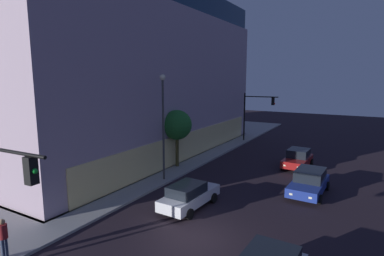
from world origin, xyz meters
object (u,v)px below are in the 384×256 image
object	(u,v)px
sidewalk_tree	(177,125)
modern_building	(95,74)
traffic_light_far_corner	(255,109)
car_white	(189,195)
pedestrian_waiting	(3,235)
car_blue	(309,182)
street_lamp_sidewalk	(163,114)
car_red	(298,158)

from	to	relation	value
sidewalk_tree	modern_building	bearing A→B (deg)	77.43
traffic_light_far_corner	car_white	xyz separation A→B (m)	(-20.82, -2.90, -3.27)
pedestrian_waiting	car_blue	size ratio (longest dim) A/B	0.37
modern_building	sidewalk_tree	distance (m)	13.68
car_blue	street_lamp_sidewalk	bearing A→B (deg)	105.37
sidewalk_tree	pedestrian_waiting	size ratio (longest dim) A/B	2.80
street_lamp_sidewalk	sidewalk_tree	xyz separation A→B (m)	(3.50, 1.03, -1.35)
car_blue	pedestrian_waiting	bearing A→B (deg)	146.18
pedestrian_waiting	car_red	size ratio (longest dim) A/B	0.42
modern_building	car_blue	size ratio (longest dim) A/B	6.60
car_blue	car_red	size ratio (longest dim) A/B	1.12
modern_building	car_white	bearing A→B (deg)	-118.48
traffic_light_far_corner	car_blue	size ratio (longest dim) A/B	1.24
traffic_light_far_corner	pedestrian_waiting	bearing A→B (deg)	177.76
street_lamp_sidewalk	car_red	bearing A→B (deg)	-42.79
traffic_light_far_corner	car_red	distance (m)	11.51
modern_building	traffic_light_far_corner	bearing A→B (deg)	-53.32
sidewalk_tree	car_red	distance (m)	11.02
traffic_light_far_corner	sidewalk_tree	xyz separation A→B (m)	(-13.96, 2.31, -0.28)
street_lamp_sidewalk	pedestrian_waiting	size ratio (longest dim) A/B	4.49
sidewalk_tree	car_white	size ratio (longest dim) A/B	1.08
traffic_light_far_corner	street_lamp_sidewalk	bearing A→B (deg)	175.79
car_red	modern_building	bearing A→B (deg)	96.51
pedestrian_waiting	car_white	world-z (taller)	pedestrian_waiting
car_red	traffic_light_far_corner	bearing A→B (deg)	38.49
pedestrian_waiting	car_red	world-z (taller)	pedestrian_waiting
sidewalk_tree	traffic_light_far_corner	bearing A→B (deg)	-9.40
sidewalk_tree	street_lamp_sidewalk	bearing A→B (deg)	-163.69
modern_building	street_lamp_sidewalk	size ratio (longest dim) A/B	3.94
sidewalk_tree	car_blue	distance (m)	11.53
street_lamp_sidewalk	pedestrian_waiting	world-z (taller)	street_lamp_sidewalk
pedestrian_waiting	street_lamp_sidewalk	bearing A→B (deg)	0.60
traffic_light_far_corner	car_blue	distance (m)	17.43
car_red	car_blue	bearing A→B (deg)	-162.19
street_lamp_sidewalk	sidewalk_tree	distance (m)	3.89
car_blue	car_white	bearing A→B (deg)	136.08
traffic_light_far_corner	pedestrian_waiting	distance (m)	29.73
traffic_light_far_corner	pedestrian_waiting	xyz separation A→B (m)	(-29.57, 1.16, -2.86)
pedestrian_waiting	car_red	bearing A→B (deg)	-21.00
traffic_light_far_corner	pedestrian_waiting	size ratio (longest dim) A/B	3.31
pedestrian_waiting	car_red	xyz separation A→B (m)	(20.92, -8.03, -0.39)
pedestrian_waiting	car_white	size ratio (longest dim) A/B	0.39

